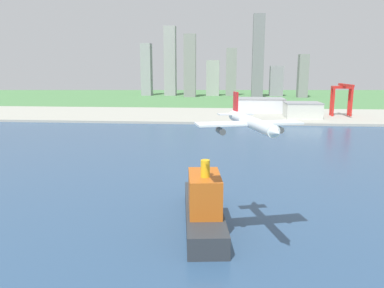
{
  "coord_description": "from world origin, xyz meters",
  "views": [
    {
      "loc": [
        14.56,
        52.4,
        53.87
      ],
      "look_at": [
        1.49,
        201.94,
        23.84
      ],
      "focal_mm": 34.91,
      "sensor_mm": 36.0,
      "label": 1
    }
  ],
  "objects_px": {
    "airplane_landing": "(251,123)",
    "container_barge": "(204,207)",
    "warehouse_annex": "(302,110)",
    "warehouse_main": "(260,105)",
    "port_crane_red": "(343,93)"
  },
  "relations": [
    {
      "from": "airplane_landing",
      "to": "warehouse_annex",
      "type": "xyz_separation_m",
      "value": [
        76.92,
        308.29,
        -28.34
      ]
    },
    {
      "from": "airplane_landing",
      "to": "container_barge",
      "type": "xyz_separation_m",
      "value": [
        -14.07,
        17.21,
        -31.96
      ]
    },
    {
      "from": "container_barge",
      "to": "warehouse_annex",
      "type": "relative_size",
      "value": 1.45
    },
    {
      "from": "port_crane_red",
      "to": "warehouse_annex",
      "type": "relative_size",
      "value": 1.25
    },
    {
      "from": "container_barge",
      "to": "airplane_landing",
      "type": "bearing_deg",
      "value": -50.74
    },
    {
      "from": "warehouse_annex",
      "to": "warehouse_main",
      "type": "bearing_deg",
      "value": 128.25
    },
    {
      "from": "airplane_landing",
      "to": "warehouse_annex",
      "type": "distance_m",
      "value": 319.0
    },
    {
      "from": "warehouse_annex",
      "to": "container_barge",
      "type": "bearing_deg",
      "value": -107.36
    },
    {
      "from": "airplane_landing",
      "to": "port_crane_red",
      "type": "distance_m",
      "value": 347.26
    },
    {
      "from": "airplane_landing",
      "to": "container_barge",
      "type": "bearing_deg",
      "value": 129.26
    },
    {
      "from": "airplane_landing",
      "to": "port_crane_red",
      "type": "xyz_separation_m",
      "value": [
        122.91,
        324.61,
        -10.54
      ]
    },
    {
      "from": "airplane_landing",
      "to": "warehouse_annex",
      "type": "bearing_deg",
      "value": 75.99
    },
    {
      "from": "port_crane_red",
      "to": "warehouse_annex",
      "type": "height_order",
      "value": "port_crane_red"
    },
    {
      "from": "warehouse_main",
      "to": "warehouse_annex",
      "type": "relative_size",
      "value": 1.5
    },
    {
      "from": "container_barge",
      "to": "warehouse_main",
      "type": "height_order",
      "value": "container_barge"
    }
  ]
}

